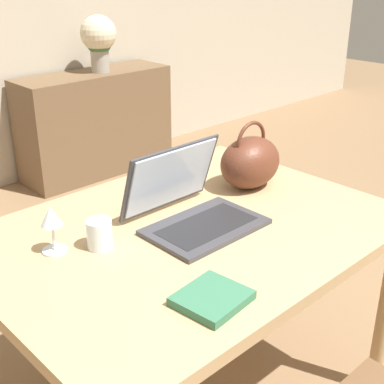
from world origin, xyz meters
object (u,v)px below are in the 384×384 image
(wine_glass, at_px, (51,220))
(handbag, at_px, (250,162))
(flower_vase, at_px, (99,38))
(drinking_glass, at_px, (99,234))
(laptop, at_px, (189,203))

(wine_glass, xyz_separation_m, handbag, (0.79, -0.08, -0.00))
(wine_glass, height_order, flower_vase, flower_vase)
(wine_glass, relative_size, handbag, 0.57)
(drinking_glass, height_order, handbag, handbag)
(drinking_glass, relative_size, handbag, 0.35)
(handbag, bearing_deg, wine_glass, 174.44)
(wine_glass, bearing_deg, flower_vase, 52.45)
(flower_vase, bearing_deg, wine_glass, -127.55)
(drinking_glass, bearing_deg, laptop, -10.65)
(wine_glass, bearing_deg, drinking_glass, -32.79)
(laptop, bearing_deg, drinking_glass, 169.35)
(laptop, relative_size, drinking_glass, 4.17)
(handbag, xyz_separation_m, flower_vase, (0.83, 2.18, 0.15))
(drinking_glass, bearing_deg, flower_vase, 55.34)
(drinking_glass, xyz_separation_m, handbag, (0.68, -0.00, 0.06))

